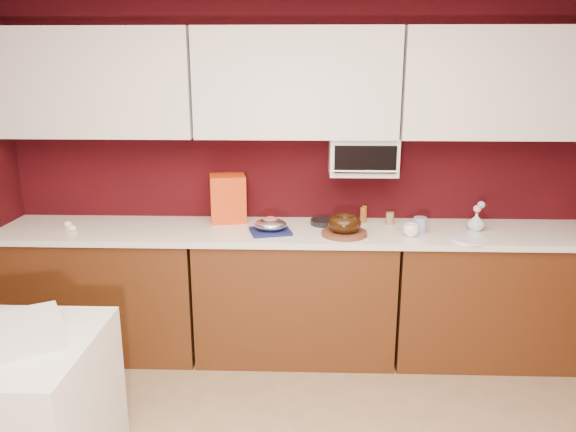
# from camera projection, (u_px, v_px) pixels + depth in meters

# --- Properties ---
(wall_back) EXTENTS (4.00, 0.02, 2.50)m
(wall_back) POSITION_uv_depth(u_px,v_px,m) (297.00, 170.00, 3.96)
(wall_back) COLOR #34070B
(wall_back) RESTS_ON floor
(base_cabinet_left) EXTENTS (1.31, 0.58, 0.86)m
(base_cabinet_left) POSITION_uv_depth(u_px,v_px,m) (105.00, 292.00, 3.92)
(base_cabinet_left) COLOR #4D270F
(base_cabinet_left) RESTS_ON floor
(base_cabinet_center) EXTENTS (1.31, 0.58, 0.86)m
(base_cabinet_center) POSITION_uv_depth(u_px,v_px,m) (295.00, 295.00, 3.88)
(base_cabinet_center) COLOR #4D270F
(base_cabinet_center) RESTS_ON floor
(base_cabinet_right) EXTENTS (1.31, 0.58, 0.86)m
(base_cabinet_right) POSITION_uv_depth(u_px,v_px,m) (490.00, 297.00, 3.83)
(base_cabinet_right) COLOR #4D270F
(base_cabinet_right) RESTS_ON floor
(countertop) EXTENTS (4.00, 0.62, 0.04)m
(countertop) POSITION_uv_depth(u_px,v_px,m) (295.00, 232.00, 3.76)
(countertop) COLOR white
(countertop) RESTS_ON base_cabinet_center
(upper_cabinet_left) EXTENTS (1.31, 0.33, 0.70)m
(upper_cabinet_left) POSITION_uv_depth(u_px,v_px,m) (94.00, 83.00, 3.69)
(upper_cabinet_left) COLOR white
(upper_cabinet_left) RESTS_ON wall_back
(upper_cabinet_center) EXTENTS (1.31, 0.33, 0.70)m
(upper_cabinet_center) POSITION_uv_depth(u_px,v_px,m) (296.00, 83.00, 3.65)
(upper_cabinet_center) COLOR white
(upper_cabinet_center) RESTS_ON wall_back
(upper_cabinet_right) EXTENTS (1.31, 0.33, 0.70)m
(upper_cabinet_right) POSITION_uv_depth(u_px,v_px,m) (504.00, 83.00, 3.60)
(upper_cabinet_right) COLOR white
(upper_cabinet_right) RESTS_ON wall_back
(toaster_oven) EXTENTS (0.45, 0.30, 0.25)m
(toaster_oven) POSITION_uv_depth(u_px,v_px,m) (363.00, 156.00, 3.78)
(toaster_oven) COLOR white
(toaster_oven) RESTS_ON upper_cabinet_center
(toaster_oven_door) EXTENTS (0.40, 0.02, 0.18)m
(toaster_oven_door) POSITION_uv_depth(u_px,v_px,m) (365.00, 159.00, 3.62)
(toaster_oven_door) COLOR black
(toaster_oven_door) RESTS_ON toaster_oven
(toaster_oven_handle) EXTENTS (0.42, 0.02, 0.02)m
(toaster_oven_handle) POSITION_uv_depth(u_px,v_px,m) (365.00, 171.00, 3.63)
(toaster_oven_handle) COLOR silver
(toaster_oven_handle) RESTS_ON toaster_oven
(cake_base) EXTENTS (0.33, 0.33, 0.03)m
(cake_base) POSITION_uv_depth(u_px,v_px,m) (344.00, 233.00, 3.62)
(cake_base) COLOR brown
(cake_base) RESTS_ON countertop
(bundt_cake) EXTENTS (0.28, 0.28, 0.09)m
(bundt_cake) POSITION_uv_depth(u_px,v_px,m) (344.00, 223.00, 3.61)
(bundt_cake) COLOR black
(bundt_cake) RESTS_ON cake_base
(navy_towel) EXTENTS (0.30, 0.27, 0.02)m
(navy_towel) POSITION_uv_depth(u_px,v_px,m) (271.00, 231.00, 3.68)
(navy_towel) COLOR #151C4E
(navy_towel) RESTS_ON countertop
(foil_ham_nest) EXTENTS (0.26, 0.24, 0.08)m
(foil_ham_nest) POSITION_uv_depth(u_px,v_px,m) (270.00, 225.00, 3.67)
(foil_ham_nest) COLOR silver
(foil_ham_nest) RESTS_ON navy_towel
(roasted_ham) EXTENTS (0.10, 0.08, 0.06)m
(roasted_ham) POSITION_uv_depth(u_px,v_px,m) (270.00, 221.00, 3.66)
(roasted_ham) COLOR #AA524E
(roasted_ham) RESTS_ON foil_ham_nest
(pandoro_box) EXTENTS (0.28, 0.26, 0.33)m
(pandoro_box) POSITION_uv_depth(u_px,v_px,m) (228.00, 198.00, 3.92)
(pandoro_box) COLOR red
(pandoro_box) RESTS_ON countertop
(dark_pan) EXTENTS (0.22, 0.22, 0.03)m
(dark_pan) POSITION_uv_depth(u_px,v_px,m) (325.00, 222.00, 3.87)
(dark_pan) COLOR black
(dark_pan) RESTS_ON countertop
(coffee_mug) EXTENTS (0.12, 0.12, 0.10)m
(coffee_mug) POSITION_uv_depth(u_px,v_px,m) (411.00, 229.00, 3.59)
(coffee_mug) COLOR white
(coffee_mug) RESTS_ON countertop
(blue_jar) EXTENTS (0.10, 0.10, 0.10)m
(blue_jar) POSITION_uv_depth(u_px,v_px,m) (420.00, 225.00, 3.68)
(blue_jar) COLOR navy
(blue_jar) RESTS_ON countertop
(flower_vase) EXTENTS (0.10, 0.10, 0.13)m
(flower_vase) POSITION_uv_depth(u_px,v_px,m) (476.00, 221.00, 3.72)
(flower_vase) COLOR silver
(flower_vase) RESTS_ON countertop
(flower_pink) EXTENTS (0.05, 0.05, 0.05)m
(flower_pink) POSITION_uv_depth(u_px,v_px,m) (477.00, 209.00, 3.70)
(flower_pink) COLOR pink
(flower_pink) RESTS_ON flower_vase
(flower_blue) EXTENTS (0.05, 0.05, 0.05)m
(flower_blue) POSITION_uv_depth(u_px,v_px,m) (481.00, 205.00, 3.71)
(flower_blue) COLOR #93AFEC
(flower_blue) RESTS_ON flower_vase
(china_plate) EXTENTS (0.28, 0.28, 0.01)m
(china_plate) POSITION_uv_depth(u_px,v_px,m) (471.00, 240.00, 3.51)
(china_plate) COLOR white
(china_plate) RESTS_ON countertop
(amber_bottle) EXTENTS (0.04, 0.04, 0.11)m
(amber_bottle) POSITION_uv_depth(u_px,v_px,m) (363.00, 215.00, 3.91)
(amber_bottle) COLOR brown
(amber_bottle) RESTS_ON countertop
(paper_cup) EXTENTS (0.06, 0.06, 0.08)m
(paper_cup) POSITION_uv_depth(u_px,v_px,m) (390.00, 218.00, 3.87)
(paper_cup) COLOR olive
(paper_cup) RESTS_ON countertop
(egg_left) EXTENTS (0.06, 0.05, 0.04)m
(egg_left) POSITION_uv_depth(u_px,v_px,m) (72.00, 228.00, 3.71)
(egg_left) COLOR white
(egg_left) RESTS_ON countertop
(egg_right) EXTENTS (0.06, 0.06, 0.04)m
(egg_right) POSITION_uv_depth(u_px,v_px,m) (68.00, 224.00, 3.80)
(egg_right) COLOR white
(egg_right) RESTS_ON countertop
(newspaper_stack) EXTENTS (0.45, 0.43, 0.12)m
(newspaper_stack) POSITION_uv_depth(u_px,v_px,m) (19.00, 333.00, 2.50)
(newspaper_stack) COLOR silver
(newspaper_stack) RESTS_ON dining_table
(amber_bottle_tall) EXTENTS (0.04, 0.04, 0.12)m
(amber_bottle_tall) POSITION_uv_depth(u_px,v_px,m) (364.00, 214.00, 3.92)
(amber_bottle_tall) COLOR brown
(amber_bottle_tall) RESTS_ON countertop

